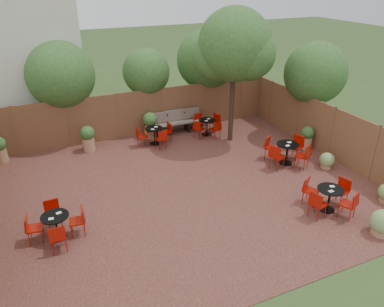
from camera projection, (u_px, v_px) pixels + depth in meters
name	position (u px, v px, depth m)	size (l,w,h in m)	color
ground	(187.00, 189.00, 12.31)	(80.00, 80.00, 0.00)	#354F23
courtyard_paving	(187.00, 188.00, 12.31)	(12.00, 10.00, 0.02)	#3B1C18
fence_back	(141.00, 113.00, 15.97)	(12.00, 0.08, 2.00)	brown
fence_right	(332.00, 133.00, 14.05)	(0.08, 10.00, 2.00)	brown
neighbour_building	(13.00, 38.00, 15.47)	(5.00, 4.00, 8.00)	beige
overhang_foliage	(121.00, 91.00, 12.84)	(15.87, 10.99, 2.79)	#27511A
courtyard_tree	(234.00, 49.00, 14.16)	(2.93, 2.85, 5.40)	black
park_bench_left	(171.00, 122.00, 16.32)	(1.59, 0.52, 0.98)	brown
park_bench_right	(184.00, 120.00, 16.54)	(1.63, 0.57, 0.99)	brown
bistro_tables	(218.00, 161.00, 13.11)	(9.85, 8.20, 0.92)	black
planters	(133.00, 135.00, 14.88)	(11.83, 4.26, 1.12)	#A27151
low_shrubs	(368.00, 196.00, 11.27)	(2.11, 4.21, 0.73)	#A27151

